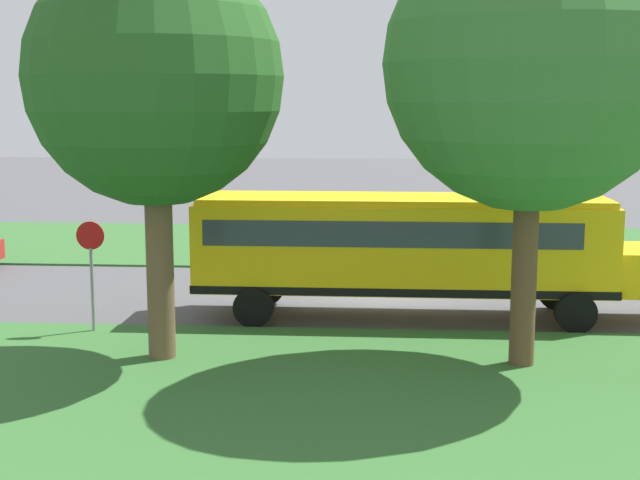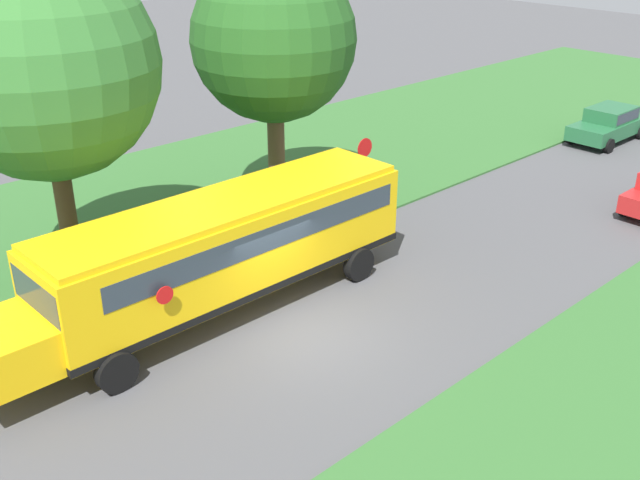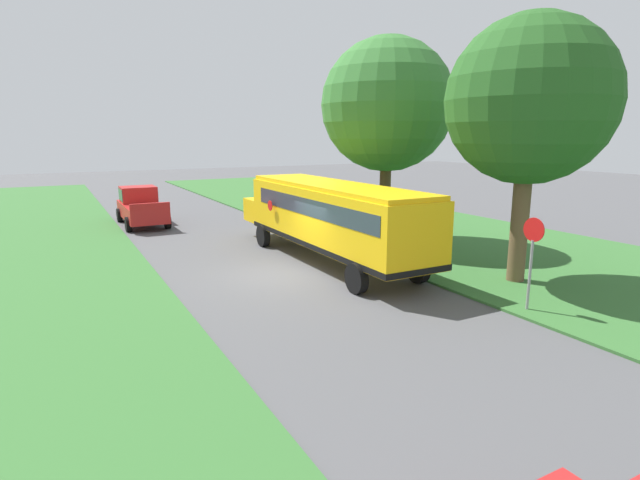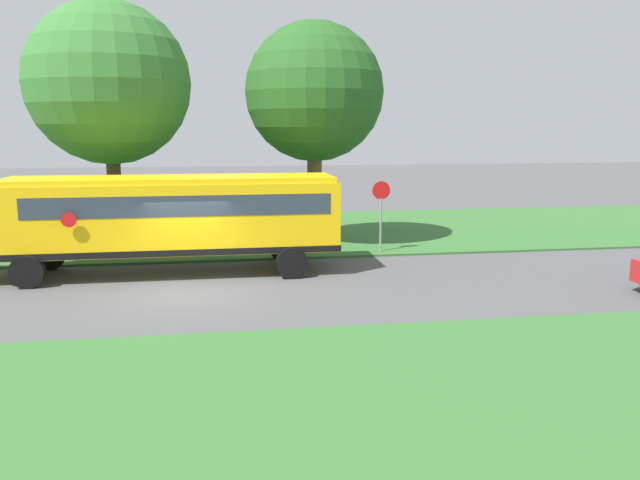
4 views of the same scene
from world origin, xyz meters
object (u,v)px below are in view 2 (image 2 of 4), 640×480
(oak_tree_beside_bus, at_px, (42,67))
(oak_tree_roadside_mid, at_px, (277,40))
(car_green_middle, at_px, (609,122))
(stop_sign, at_px, (364,166))
(school_bus, at_px, (220,247))

(oak_tree_beside_bus, height_order, oak_tree_roadside_mid, oak_tree_beside_bus)
(oak_tree_roadside_mid, bearing_deg, oak_tree_beside_bus, -90.06)
(car_green_middle, relative_size, oak_tree_beside_bus, 0.47)
(car_green_middle, distance_m, oak_tree_roadside_mid, 17.54)
(stop_sign, bearing_deg, car_green_middle, 82.78)
(oak_tree_roadside_mid, xyz_separation_m, stop_sign, (2.01, 2.12, -4.29))
(oak_tree_roadside_mid, height_order, stop_sign, oak_tree_roadside_mid)
(car_green_middle, distance_m, stop_sign, 14.35)
(oak_tree_beside_bus, distance_m, stop_sign, 11.14)
(oak_tree_beside_bus, distance_m, oak_tree_roadside_mid, 7.85)
(school_bus, xyz_separation_m, stop_sign, (-2.16, 7.73, -0.19))
(oak_tree_roadside_mid, bearing_deg, car_green_middle, 76.87)
(school_bus, bearing_deg, oak_tree_beside_bus, -151.82)
(school_bus, relative_size, oak_tree_roadside_mid, 1.42)
(school_bus, distance_m, stop_sign, 8.03)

